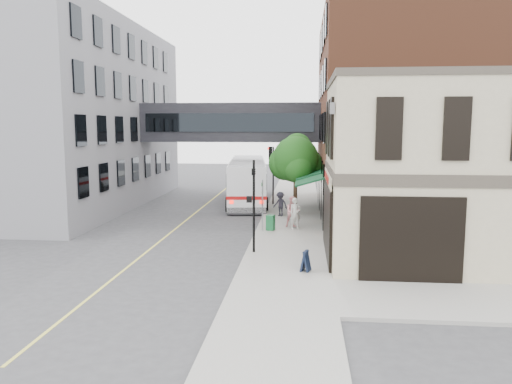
% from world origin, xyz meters
% --- Properties ---
extents(ground, '(120.00, 120.00, 0.00)m').
position_xyz_m(ground, '(0.00, 0.00, 0.00)').
color(ground, '#38383A').
rests_on(ground, ground).
extents(sidewalk_main, '(4.00, 60.00, 0.15)m').
position_xyz_m(sidewalk_main, '(2.00, 14.00, 0.07)').
color(sidewalk_main, gray).
rests_on(sidewalk_main, ground).
extents(corner_building, '(10.19, 8.12, 8.45)m').
position_xyz_m(corner_building, '(8.97, 2.00, 4.21)').
color(corner_building, tan).
rests_on(corner_building, ground).
extents(brick_building, '(13.76, 18.00, 14.00)m').
position_xyz_m(brick_building, '(9.98, 15.00, 6.99)').
color(brick_building, '#5A2F1C').
rests_on(brick_building, ground).
extents(opposite_building, '(14.00, 24.00, 14.00)m').
position_xyz_m(opposite_building, '(-17.00, 16.00, 7.00)').
color(opposite_building, slate).
rests_on(opposite_building, ground).
extents(skyway_bridge, '(14.00, 3.18, 3.00)m').
position_xyz_m(skyway_bridge, '(-3.00, 18.00, 6.50)').
color(skyway_bridge, black).
rests_on(skyway_bridge, ground).
extents(traffic_signal_near, '(0.44, 0.22, 4.60)m').
position_xyz_m(traffic_signal_near, '(0.37, 2.00, 2.98)').
color(traffic_signal_near, black).
rests_on(traffic_signal_near, sidewalk_main).
extents(traffic_signal_far, '(0.53, 0.28, 4.50)m').
position_xyz_m(traffic_signal_far, '(0.26, 17.00, 3.34)').
color(traffic_signal_far, black).
rests_on(traffic_signal_far, sidewalk_main).
extents(street_sign_pole, '(0.08, 0.75, 3.00)m').
position_xyz_m(street_sign_pole, '(0.39, 7.00, 1.93)').
color(street_sign_pole, gray).
rests_on(street_sign_pole, sidewalk_main).
extents(street_tree, '(3.80, 3.20, 5.60)m').
position_xyz_m(street_tree, '(2.19, 13.22, 3.91)').
color(street_tree, '#382619').
rests_on(street_tree, sidewalk_main).
extents(lane_marking, '(0.12, 40.00, 0.01)m').
position_xyz_m(lane_marking, '(-5.00, 10.00, 0.01)').
color(lane_marking, '#D8CC4C').
rests_on(lane_marking, ground).
extents(bus, '(4.12, 12.96, 3.43)m').
position_xyz_m(bus, '(-1.81, 18.74, 1.92)').
color(bus, silver).
rests_on(bus, ground).
extents(pedestrian_a, '(0.80, 0.68, 1.87)m').
position_xyz_m(pedestrian_a, '(2.30, 7.75, 1.08)').
color(pedestrian_a, silver).
rests_on(pedestrian_a, sidewalk_main).
extents(pedestrian_b, '(1.08, 0.94, 1.87)m').
position_xyz_m(pedestrian_b, '(2.13, 8.26, 1.09)').
color(pedestrian_b, pink).
rests_on(pedestrian_b, sidewalk_main).
extents(pedestrian_c, '(1.24, 1.07, 1.66)m').
position_xyz_m(pedestrian_c, '(1.21, 11.89, 0.98)').
color(pedestrian_c, black).
rests_on(pedestrian_c, sidewalk_main).
extents(newspaper_box, '(0.54, 0.50, 0.90)m').
position_xyz_m(newspaper_box, '(0.86, 7.18, 0.60)').
color(newspaper_box, '#145A2D').
rests_on(newspaper_box, sidewalk_main).
extents(sandwich_board, '(0.46, 0.57, 0.89)m').
position_xyz_m(sandwich_board, '(2.90, -0.99, 0.59)').
color(sandwich_board, black).
rests_on(sandwich_board, sidewalk_main).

